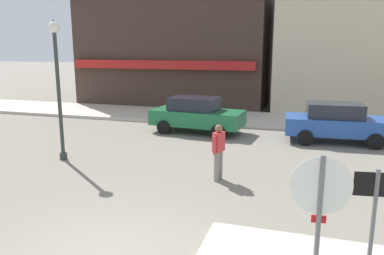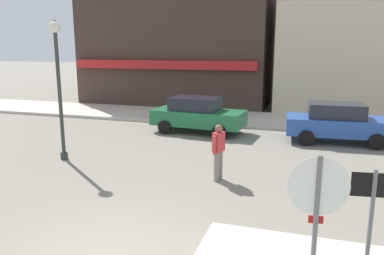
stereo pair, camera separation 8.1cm
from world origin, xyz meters
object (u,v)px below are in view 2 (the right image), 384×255
(one_way_sign, at_px, (370,223))
(lamp_post, at_px, (58,71))
(parked_car_nearest, at_px, (198,114))
(pedestrian_crossing_near, at_px, (218,151))
(stop_sign, at_px, (316,211))
(parked_car_second, at_px, (338,122))

(one_way_sign, bearing_deg, lamp_post, 149.74)
(one_way_sign, height_order, parked_car_nearest, one_way_sign)
(lamp_post, bearing_deg, pedestrian_crossing_near, -4.74)
(parked_car_nearest, height_order, pedestrian_crossing_near, pedestrian_crossing_near)
(parked_car_nearest, distance_m, pedestrian_crossing_near, 6.16)
(stop_sign, height_order, parked_car_second, stop_sign)
(lamp_post, bearing_deg, parked_car_second, 30.20)
(stop_sign, bearing_deg, one_way_sign, 18.56)
(pedestrian_crossing_near, bearing_deg, one_way_sign, -54.99)
(one_way_sign, distance_m, parked_car_second, 10.25)
(one_way_sign, bearing_deg, parked_car_second, 88.54)
(lamp_post, bearing_deg, parked_car_nearest, 59.26)
(parked_car_second, bearing_deg, stop_sign, -95.32)
(stop_sign, bearing_deg, parked_car_second, 84.68)
(stop_sign, distance_m, parked_car_second, 10.54)
(one_way_sign, relative_size, parked_car_second, 0.51)
(stop_sign, distance_m, one_way_sign, 0.78)
(stop_sign, relative_size, pedestrian_crossing_near, 1.43)
(parked_car_second, height_order, pedestrian_crossing_near, pedestrian_crossing_near)
(lamp_post, height_order, pedestrian_crossing_near, lamp_post)
(one_way_sign, relative_size, pedestrian_crossing_near, 1.30)
(lamp_post, distance_m, parked_car_nearest, 6.49)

